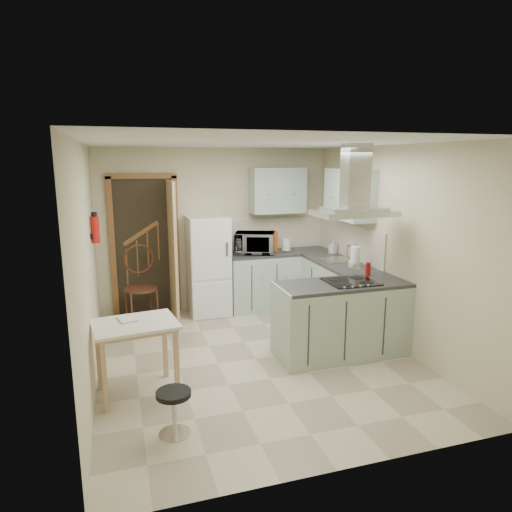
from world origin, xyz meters
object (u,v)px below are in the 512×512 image
object	(u,v)px
microwave	(255,243)
bentwood_chair	(141,289)
fridge	(208,266)
stool	(174,413)
drop_leaf_table	(137,358)
peninsula	(342,319)
extractor_hood	(354,213)

from	to	relation	value
microwave	bentwood_chair	bearing A→B (deg)	-154.52
fridge	bentwood_chair	world-z (taller)	fridge
fridge	stool	distance (m)	3.23
drop_leaf_table	bentwood_chair	world-z (taller)	bentwood_chair
peninsula	stool	world-z (taller)	peninsula
fridge	stool	xyz separation A→B (m)	(-0.92, -3.05, -0.55)
extractor_hood	microwave	bearing A→B (deg)	106.88
fridge	microwave	xyz separation A→B (m)	(0.73, -0.02, 0.31)
extractor_hood	drop_leaf_table	bearing A→B (deg)	-174.36
bentwood_chair	stool	bearing A→B (deg)	-98.39
peninsula	drop_leaf_table	world-z (taller)	peninsula
peninsula	drop_leaf_table	size ratio (longest dim) A/B	1.93
bentwood_chair	microwave	xyz separation A→B (m)	(1.74, 0.12, 0.55)
bentwood_chair	microwave	world-z (taller)	microwave
drop_leaf_table	stool	bearing A→B (deg)	-79.86
bentwood_chair	extractor_hood	bearing A→B (deg)	-48.42
fridge	microwave	world-z (taller)	fridge
microwave	fridge	bearing A→B (deg)	-160.30
microwave	drop_leaf_table	bearing A→B (deg)	-109.32
bentwood_chair	stool	xyz separation A→B (m)	(0.09, -2.91, -0.31)
drop_leaf_table	stool	world-z (taller)	drop_leaf_table
fridge	extractor_hood	world-z (taller)	extractor_hood
peninsula	microwave	world-z (taller)	microwave
microwave	stool	bearing A→B (deg)	-96.99
extractor_hood	microwave	xyz separation A→B (m)	(-0.59, 1.96, -0.66)
bentwood_chair	microwave	distance (m)	1.83
extractor_hood	peninsula	bearing A→B (deg)	180.00
stool	extractor_hood	bearing A→B (deg)	25.49
peninsula	microwave	xyz separation A→B (m)	(-0.49, 1.96, 0.61)
fridge	bentwood_chair	size ratio (longest dim) A/B	1.46
drop_leaf_table	stool	xyz separation A→B (m)	(0.26, -0.82, -0.17)
drop_leaf_table	microwave	world-z (taller)	microwave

